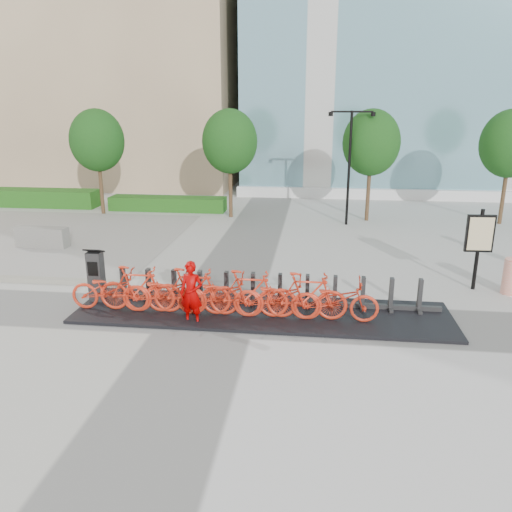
# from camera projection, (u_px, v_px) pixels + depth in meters

# --- Properties ---
(ground) EXTENTS (120.00, 120.00, 0.00)m
(ground) POSITION_uv_depth(u_px,v_px,m) (210.00, 316.00, 12.74)
(ground) COLOR #B5B5B5
(gravel_patch) EXTENTS (14.00, 14.00, 0.00)m
(gravel_patch) POSITION_uv_depth(u_px,v_px,m) (7.00, 237.00, 20.55)
(gravel_patch) COLOR gray
(gravel_patch) RESTS_ON ground
(hedge_a) EXTENTS (10.00, 1.40, 0.90)m
(hedge_a) POSITION_uv_depth(u_px,v_px,m) (8.00, 197.00, 27.06)
(hedge_a) COLOR #174E11
(hedge_a) RESTS_ON ground
(hedge_b) EXTENTS (6.00, 1.20, 0.70)m
(hedge_b) POSITION_uv_depth(u_px,v_px,m) (168.00, 204.00, 25.77)
(hedge_b) COLOR #174E11
(hedge_b) RESTS_ON ground
(tree_0) EXTENTS (2.60, 2.60, 5.10)m
(tree_0) POSITION_uv_depth(u_px,v_px,m) (97.00, 141.00, 24.05)
(tree_0) COLOR #4A3825
(tree_0) RESTS_ON ground
(tree_1) EXTENTS (2.60, 2.60, 5.10)m
(tree_1) POSITION_uv_depth(u_px,v_px,m) (230.00, 142.00, 23.30)
(tree_1) COLOR #4A3825
(tree_1) RESTS_ON ground
(tree_2) EXTENTS (2.60, 2.60, 5.10)m
(tree_2) POSITION_uv_depth(u_px,v_px,m) (371.00, 143.00, 22.56)
(tree_2) COLOR #4A3825
(tree_2) RESTS_ON ground
(tree_3) EXTENTS (2.60, 2.60, 5.10)m
(tree_3) POSITION_uv_depth(u_px,v_px,m) (511.00, 144.00, 21.87)
(tree_3) COLOR #4A3825
(tree_3) RESTS_ON ground
(streetlamp) EXTENTS (2.00, 0.20, 5.00)m
(streetlamp) POSITION_uv_depth(u_px,v_px,m) (350.00, 155.00, 21.85)
(streetlamp) COLOR black
(streetlamp) RESTS_ON ground
(dock_pad) EXTENTS (9.60, 2.40, 0.08)m
(dock_pad) POSITION_uv_depth(u_px,v_px,m) (262.00, 313.00, 12.87)
(dock_pad) COLOR black
(dock_pad) RESTS_ON ground
(dock_rail_posts) EXTENTS (8.02, 0.50, 0.85)m
(dock_rail_posts) POSITION_uv_depth(u_px,v_px,m) (266.00, 289.00, 13.18)
(dock_rail_posts) COLOR #292929
(dock_rail_posts) RESTS_ON dock_pad
(bike_0) EXTENTS (2.07, 0.72, 1.09)m
(bike_0) POSITION_uv_depth(u_px,v_px,m) (110.00, 290.00, 12.81)
(bike_0) COLOR red
(bike_0) RESTS_ON dock_pad
(bike_1) EXTENTS (2.00, 0.57, 1.20)m
(bike_1) POSITION_uv_depth(u_px,v_px,m) (137.00, 289.00, 12.71)
(bike_1) COLOR red
(bike_1) RESTS_ON dock_pad
(bike_2) EXTENTS (2.07, 0.72, 1.09)m
(bike_2) POSITION_uv_depth(u_px,v_px,m) (164.00, 292.00, 12.65)
(bike_2) COLOR red
(bike_2) RESTS_ON dock_pad
(bike_3) EXTENTS (2.00, 0.57, 1.20)m
(bike_3) POSITION_uv_depth(u_px,v_px,m) (192.00, 291.00, 12.55)
(bike_3) COLOR red
(bike_3) RESTS_ON dock_pad
(bike_4) EXTENTS (2.07, 0.72, 1.09)m
(bike_4) POSITION_uv_depth(u_px,v_px,m) (220.00, 295.00, 12.48)
(bike_4) COLOR red
(bike_4) RESTS_ON dock_pad
(bike_5) EXTENTS (2.00, 0.57, 1.20)m
(bike_5) POSITION_uv_depth(u_px,v_px,m) (249.00, 294.00, 12.38)
(bike_5) COLOR red
(bike_5) RESTS_ON dock_pad
(bike_6) EXTENTS (2.07, 0.72, 1.09)m
(bike_6) POSITION_uv_depth(u_px,v_px,m) (277.00, 297.00, 12.32)
(bike_6) COLOR red
(bike_6) RESTS_ON dock_pad
(bike_7) EXTENTS (2.00, 0.57, 1.20)m
(bike_7) POSITION_uv_depth(u_px,v_px,m) (307.00, 296.00, 12.22)
(bike_7) COLOR red
(bike_7) RESTS_ON dock_pad
(bike_8) EXTENTS (2.07, 0.72, 1.09)m
(bike_8) POSITION_uv_depth(u_px,v_px,m) (336.00, 300.00, 12.15)
(bike_8) COLOR red
(bike_8) RESTS_ON dock_pad
(kiosk) EXTENTS (0.46, 0.38, 1.48)m
(kiosk) POSITION_uv_depth(u_px,v_px,m) (96.00, 275.00, 13.41)
(kiosk) COLOR #292929
(kiosk) RESTS_ON dock_pad
(worker_red) EXTENTS (0.64, 0.48, 1.60)m
(worker_red) POSITION_uv_depth(u_px,v_px,m) (191.00, 293.00, 12.06)
(worker_red) COLOR #9E0000
(worker_red) RESTS_ON ground
(jersey_barrier) EXTENTS (2.00, 0.62, 0.77)m
(jersey_barrier) POSITION_uv_depth(u_px,v_px,m) (42.00, 237.00, 18.98)
(jersey_barrier) COLOR gray
(jersey_barrier) RESTS_ON ground
(map_sign) EXTENTS (0.79, 0.16, 2.39)m
(map_sign) POSITION_uv_depth(u_px,v_px,m) (480.00, 237.00, 14.21)
(map_sign) COLOR black
(map_sign) RESTS_ON ground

